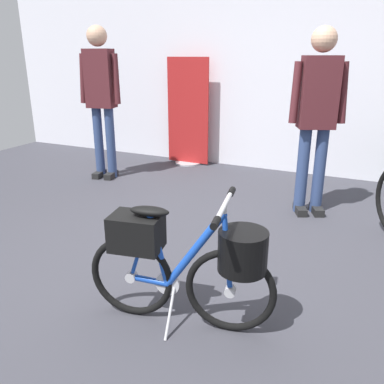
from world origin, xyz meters
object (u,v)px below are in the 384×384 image
Objects in this scene: floor_banner_stand at (188,119)px; folding_bike_foreground at (187,260)px; visitor_browsing at (317,111)px; visitor_near_wall at (101,93)px.

floor_banner_stand is 1.34× the size of folding_bike_foreground.
folding_bike_foreground is at bearing -64.59° from floor_banner_stand.
visitor_browsing is (0.33, 2.04, 0.57)m from folding_bike_foreground.
folding_bike_foreground is 0.60× the size of visitor_near_wall.
visitor_near_wall is 2.50m from visitor_browsing.
floor_banner_stand is 0.81× the size of visitor_near_wall.
floor_banner_stand is 0.84× the size of visitor_browsing.
floor_banner_stand is at bearing 148.26° from visitor_browsing.
folding_bike_foreground is 0.63× the size of visitor_browsing.
visitor_browsing is at bearing -3.09° from visitor_near_wall.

